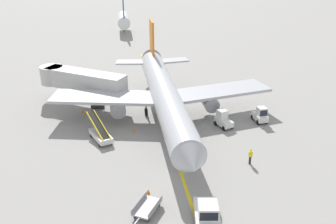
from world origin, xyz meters
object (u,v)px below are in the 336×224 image
at_px(belt_loader_forward_hold, 100,134).
at_px(baggage_cart_loaded, 147,207).
at_px(safety_cone_wingtip_left, 134,130).
at_px(safety_cone_nose_left, 82,111).
at_px(airliner, 164,94).
at_px(pushback_tug, 207,213).
at_px(safety_cone_nose_right, 148,191).
at_px(baggage_tug_near_wing, 223,120).
at_px(jet_bridge, 77,79).
at_px(ground_crew_marshaller, 250,156).
at_px(safety_cone_wingtip_right, 102,106).
at_px(baggage_tug_by_cargo_door, 260,115).

bearing_deg(belt_loader_forward_hold, baggage_cart_loaded, -72.35).
bearing_deg(safety_cone_wingtip_left, safety_cone_nose_left, 135.58).
distance_m(airliner, baggage_cart_loaded, 18.84).
relative_size(pushback_tug, safety_cone_nose_right, 8.66).
bearing_deg(safety_cone_nose_left, baggage_tug_near_wing, -20.22).
distance_m(jet_bridge, safety_cone_wingtip_left, 12.61).
bearing_deg(pushback_tug, belt_loader_forward_hold, 119.91).
distance_m(belt_loader_forward_hold, safety_cone_wingtip_left, 4.22).
xyz_separation_m(airliner, safety_cone_nose_right, (-3.35, -15.71, -3.20)).
relative_size(jet_bridge, pushback_tug, 3.19).
bearing_deg(safety_cone_nose_right, baggage_tug_near_wing, 50.84).
height_order(baggage_cart_loaded, ground_crew_marshaller, ground_crew_marshaller).
bearing_deg(belt_loader_forward_hold, jet_bridge, 106.40).
bearing_deg(safety_cone_nose_left, safety_cone_wingtip_right, 32.83).
bearing_deg(jet_bridge, safety_cone_wingtip_left, -53.65).
bearing_deg(safety_cone_nose_left, safety_cone_nose_right, -69.08).
height_order(airliner, baggage_tug_near_wing, airliner).
height_order(pushback_tug, belt_loader_forward_hold, belt_loader_forward_hold).
xyz_separation_m(jet_bridge, ground_crew_marshaller, (18.65, -18.63, -2.63)).
relative_size(safety_cone_nose_right, safety_cone_wingtip_right, 1.00).
relative_size(baggage_tug_near_wing, ground_crew_marshaller, 1.59).
height_order(airliner, baggage_tug_by_cargo_door, airliner).
bearing_deg(safety_cone_wingtip_right, ground_crew_marshaller, -47.39).
height_order(airliner, belt_loader_forward_hold, airliner).
distance_m(airliner, safety_cone_wingtip_right, 9.98).
bearing_deg(safety_cone_nose_right, baggage_tug_by_cargo_door, 41.06).
xyz_separation_m(baggage_tug_near_wing, safety_cone_wingtip_left, (-10.94, 0.05, -0.71)).
bearing_deg(safety_cone_nose_right, ground_crew_marshaller, 19.29).
bearing_deg(safety_cone_wingtip_right, safety_cone_nose_right, -76.95).
bearing_deg(baggage_tug_near_wing, baggage_tug_by_cargo_door, 7.83).
relative_size(baggage_tug_by_cargo_door, baggage_cart_loaded, 0.69).
bearing_deg(safety_cone_nose_left, pushback_tug, -63.80).
relative_size(baggage_tug_by_cargo_door, safety_cone_wingtip_right, 5.73).
xyz_separation_m(baggage_tug_near_wing, belt_loader_forward_hold, (-14.78, -1.63, -0.15)).
xyz_separation_m(belt_loader_forward_hold, ground_crew_marshaller, (15.27, -7.15, 0.13)).
xyz_separation_m(baggage_tug_near_wing, safety_cone_wingtip_right, (-14.97, 8.03, -0.71)).
height_order(baggage_tug_near_wing, baggage_tug_by_cargo_door, same).
bearing_deg(baggage_tug_by_cargo_door, safety_cone_wingtip_right, 159.78).
relative_size(ground_crew_marshaller, safety_cone_wingtip_left, 3.86).
bearing_deg(baggage_cart_loaded, jet_bridge, 107.08).
distance_m(belt_loader_forward_hold, baggage_cart_loaded, 14.10).
height_order(belt_loader_forward_hold, safety_cone_nose_right, belt_loader_forward_hold).
relative_size(safety_cone_nose_left, safety_cone_wingtip_left, 1.00).
xyz_separation_m(baggage_tug_by_cargo_door, safety_cone_wingtip_left, (-15.91, -0.64, -0.71)).
bearing_deg(jet_bridge, safety_cone_nose_right, -70.45).
relative_size(safety_cone_nose_right, safety_cone_wingtip_left, 1.00).
relative_size(pushback_tug, safety_cone_wingtip_left, 8.66).
xyz_separation_m(airliner, ground_crew_marshaller, (7.35, -11.97, -2.51)).
xyz_separation_m(baggage_tug_by_cargo_door, baggage_cart_loaded, (-15.47, -15.75, -0.46)).
bearing_deg(safety_cone_nose_right, airliner, 77.96).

